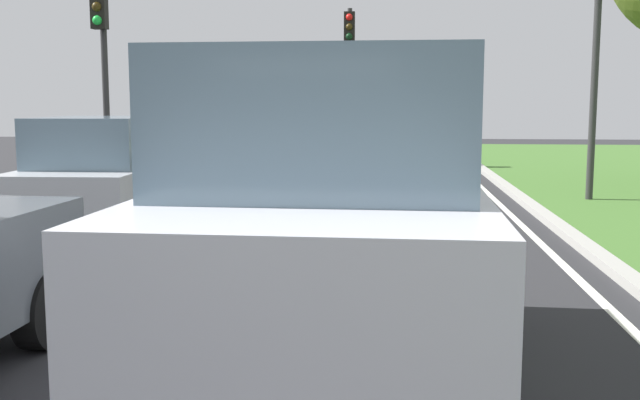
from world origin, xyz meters
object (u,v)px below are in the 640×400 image
at_px(car_hatchback_far, 105,180).
at_px(traffic_light_near_right, 599,19).
at_px(traffic_light_far_median, 349,58).
at_px(car_suv_ahead, 332,224).
at_px(traffic_light_overhead_left, 102,47).

xyz_separation_m(car_hatchback_far, traffic_light_near_right, (8.04, 4.77, 2.68)).
bearing_deg(traffic_light_far_median, car_hatchback_far, -102.86).
bearing_deg(traffic_light_near_right, traffic_light_far_median, 124.52).
height_order(car_suv_ahead, traffic_light_far_median, traffic_light_far_median).
xyz_separation_m(traffic_light_near_right, traffic_light_far_median, (-5.22, 7.59, -0.28)).
bearing_deg(traffic_light_far_median, car_suv_ahead, -87.16).
distance_m(car_suv_ahead, traffic_light_far_median, 17.79).
relative_size(traffic_light_near_right, traffic_light_overhead_left, 1.15).
xyz_separation_m(car_suv_ahead, traffic_light_near_right, (4.35, 10.05, 2.40)).
distance_m(car_suv_ahead, car_hatchback_far, 6.45).
relative_size(traffic_light_near_right, traffic_light_far_median, 1.13).
xyz_separation_m(car_suv_ahead, traffic_light_overhead_left, (-5.81, 10.74, 2.00)).
relative_size(car_suv_ahead, traffic_light_overhead_left, 0.97).
bearing_deg(traffic_light_near_right, car_suv_ahead, -113.38).
bearing_deg(traffic_light_near_right, car_hatchback_far, -149.32).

